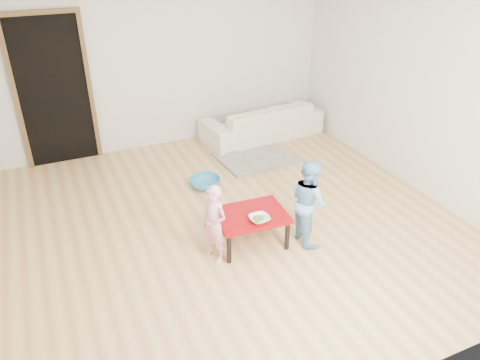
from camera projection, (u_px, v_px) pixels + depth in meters
floor at (233, 221)px, 5.47m from camera, size 5.00×5.00×0.01m
back_wall at (165, 60)px, 6.85m from camera, size 5.00×0.02×2.60m
right_wall at (419, 87)px, 5.74m from camera, size 0.02×5.00×2.60m
doorway at (54, 93)px, 6.39m from camera, size 1.02×0.08×2.11m
sofa at (262, 121)px, 7.47m from camera, size 1.99×0.96×0.56m
cushion at (245, 120)px, 7.14m from camera, size 0.49×0.46×0.11m
red_table at (250, 229)px, 5.01m from camera, size 0.78×0.61×0.38m
bowl at (259, 219)px, 4.79m from camera, size 0.21×0.21×0.05m
broccoli at (259, 219)px, 4.79m from camera, size 0.12×0.12×0.06m
child_pink at (214, 224)px, 4.67m from camera, size 0.31×0.36×0.84m
child_blue at (309, 201)px, 4.94m from camera, size 0.39×0.49×0.96m
basin at (205, 183)px, 6.15m from camera, size 0.41×0.41×0.13m
blanket at (255, 157)px, 6.90m from camera, size 1.10×0.94×0.05m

